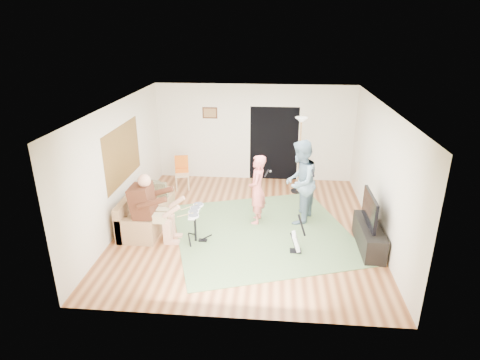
% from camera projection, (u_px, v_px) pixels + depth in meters
% --- Properties ---
extents(floor, '(6.00, 6.00, 0.00)m').
position_uv_depth(floor, '(246.00, 226.00, 8.92)').
color(floor, brown).
rests_on(floor, ground).
extents(walls, '(5.50, 6.00, 2.70)m').
position_uv_depth(walls, '(247.00, 169.00, 8.43)').
color(walls, beige).
rests_on(walls, floor).
extents(ceiling, '(6.00, 6.00, 0.00)m').
position_uv_depth(ceiling, '(247.00, 105.00, 7.94)').
color(ceiling, white).
rests_on(ceiling, walls).
extents(window_blinds, '(0.00, 2.05, 2.05)m').
position_uv_depth(window_blinds, '(123.00, 154.00, 8.77)').
color(window_blinds, brown).
rests_on(window_blinds, walls).
extents(doorway, '(2.10, 0.00, 2.10)m').
position_uv_depth(doorway, '(274.00, 144.00, 11.27)').
color(doorway, black).
rests_on(doorway, walls).
extents(picture_frame, '(0.42, 0.03, 0.32)m').
position_uv_depth(picture_frame, '(210.00, 113.00, 11.11)').
color(picture_frame, '#3F2314').
rests_on(picture_frame, walls).
extents(area_rug, '(4.52, 4.48, 0.02)m').
position_uv_depth(area_rug, '(262.00, 232.00, 8.66)').
color(area_rug, '#537044').
rests_on(area_rug, floor).
extents(sofa, '(0.79, 1.91, 0.77)m').
position_uv_depth(sofa, '(144.00, 214.00, 8.92)').
color(sofa, '#99734C').
rests_on(sofa, floor).
extents(drummer, '(0.94, 0.53, 1.45)m').
position_uv_depth(drummer, '(153.00, 215.00, 8.17)').
color(drummer, '#4A2314').
rests_on(drummer, sofa).
extents(drum_kit, '(0.41, 0.72, 0.75)m').
position_uv_depth(drum_kit, '(195.00, 227.00, 8.19)').
color(drum_kit, black).
rests_on(drum_kit, floor).
extents(singer, '(0.42, 0.61, 1.58)m').
position_uv_depth(singer, '(257.00, 190.00, 8.84)').
color(singer, '#EE6D67').
rests_on(singer, floor).
extents(microphone, '(0.06, 0.06, 0.24)m').
position_uv_depth(microphone, '(267.00, 173.00, 8.68)').
color(microphone, black).
rests_on(microphone, singer).
extents(guitarist, '(0.97, 1.10, 1.89)m').
position_uv_depth(guitarist, '(300.00, 182.00, 8.83)').
color(guitarist, slate).
rests_on(guitarist, floor).
extents(guitar_held, '(0.12, 0.60, 0.26)m').
position_uv_depth(guitar_held, '(310.00, 168.00, 8.69)').
color(guitar_held, white).
rests_on(guitar_held, guitarist).
extents(guitar_spare, '(0.30, 0.27, 0.82)m').
position_uv_depth(guitar_spare, '(296.00, 241.00, 7.83)').
color(guitar_spare, black).
rests_on(guitar_spare, floor).
extents(torchiere_lamp, '(0.36, 0.36, 2.01)m').
position_uv_depth(torchiere_lamp, '(300.00, 142.00, 10.27)').
color(torchiere_lamp, black).
rests_on(torchiere_lamp, floor).
extents(dining_chair, '(0.45, 0.47, 0.89)m').
position_uv_depth(dining_chair, '(183.00, 177.00, 10.88)').
color(dining_chair, '#CFB286').
rests_on(dining_chair, floor).
extents(tv_cabinet, '(0.40, 1.40, 0.50)m').
position_uv_depth(tv_cabinet, '(369.00, 236.00, 7.99)').
color(tv_cabinet, black).
rests_on(tv_cabinet, floor).
extents(television, '(0.06, 1.04, 0.60)m').
position_uv_depth(television, '(370.00, 209.00, 7.77)').
color(television, black).
rests_on(television, tv_cabinet).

